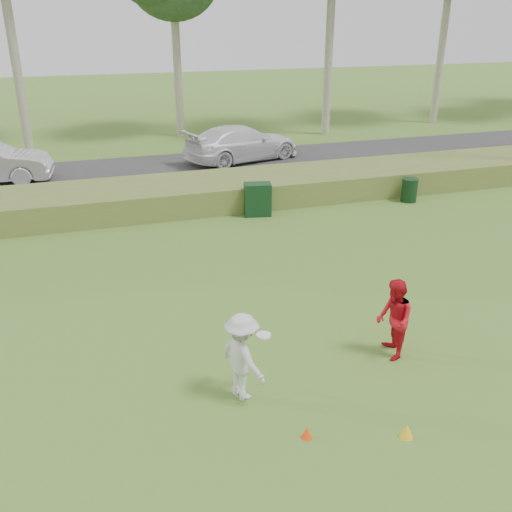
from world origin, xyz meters
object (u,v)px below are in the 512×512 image
object	(u,v)px
cone_orange	(307,433)
cone_yellow	(407,431)
car_right	(242,143)
utility_cabinet	(258,199)
player_white	(242,357)
player_red	(394,319)
trash_bin	(409,190)

from	to	relation	value
cone_orange	cone_yellow	size ratio (longest dim) A/B	0.85
cone_orange	car_right	size ratio (longest dim) A/B	0.04
cone_orange	utility_cabinet	bearing A→B (deg)	76.52
cone_orange	player_white	bearing A→B (deg)	116.46
utility_cabinet	car_right	distance (m)	7.66
cone_yellow	car_right	size ratio (longest dim) A/B	0.04
player_red	trash_bin	size ratio (longest dim) A/B	1.96
player_red	cone_yellow	bearing A→B (deg)	-9.60
cone_orange	player_red	bearing A→B (deg)	34.50
utility_cabinet	trash_bin	bearing A→B (deg)	8.38
utility_cabinet	player_red	bearing A→B (deg)	-79.70
cone_yellow	trash_bin	world-z (taller)	trash_bin
player_white	cone_orange	xyz separation A→B (m)	(0.70, -1.41, -0.74)
player_red	car_right	xyz separation A→B (m)	(1.65, 16.69, 0.02)
player_white	car_right	world-z (taller)	player_white
player_white	car_right	bearing A→B (deg)	-39.07
cone_orange	utility_cabinet	world-z (taller)	utility_cabinet
utility_cabinet	car_right	bearing A→B (deg)	88.39
cone_yellow	player_red	bearing A→B (deg)	66.34
trash_bin	car_right	world-z (taller)	car_right
cone_orange	cone_yellow	distance (m)	1.67
cone_yellow	utility_cabinet	xyz separation A→B (m)	(1.03, 11.46, 0.44)
player_white	cone_yellow	size ratio (longest dim) A/B	6.81
car_right	cone_yellow	bearing A→B (deg)	155.54
utility_cabinet	trash_bin	world-z (taller)	utility_cabinet
utility_cabinet	car_right	xyz separation A→B (m)	(1.61, 7.48, 0.30)
player_white	car_right	distance (m)	17.76
player_red	player_white	bearing A→B (deg)	-69.51
player_red	cone_yellow	xyz separation A→B (m)	(-0.99, -2.26, -0.73)
player_white	cone_yellow	xyz separation A→B (m)	(2.30, -1.89, -0.73)
cone_orange	car_right	bearing A→B (deg)	77.05
trash_bin	utility_cabinet	bearing A→B (deg)	177.83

